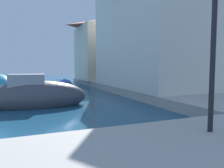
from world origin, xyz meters
The scene contains 6 objects.
quay_promenade centered at (4.32, -0.37, 0.25)m, with size 44.00×32.00×0.50m.
moored_boat_1 centered at (7.26, 13.48, 0.31)m, with size 1.67×4.16×1.10m.
moored_boat_4 centered at (4.34, 4.49, 0.53)m, with size 5.16×2.26×2.02m.
waterfront_building_main centered at (13.00, 6.98, 5.04)m, with size 6.42×10.55×8.96m.
waterfront_building_annex centered at (13.00, 16.86, 4.10)m, with size 6.94×6.50×7.09m.
quayside_lamp_post centered at (7.89, -3.28, 2.89)m, with size 0.28×0.28×3.89m.
Camera 1 is at (3.84, -7.08, 2.05)m, focal length 34.91 mm.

